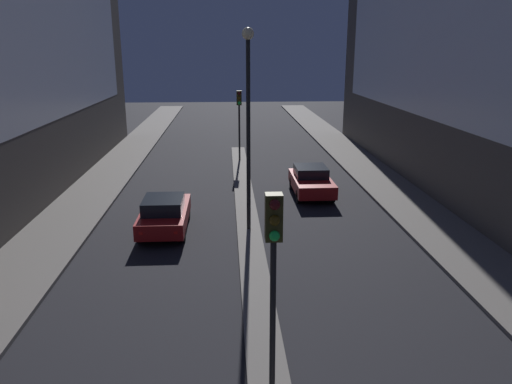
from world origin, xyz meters
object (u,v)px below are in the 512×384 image
object	(u,v)px
traffic_light_mid	(239,110)
traffic_light_near	(274,255)
car_left_lane	(165,213)
car_right_lane	(311,181)
street_lamp	(248,105)

from	to	relation	value
traffic_light_mid	traffic_light_near	bearing A→B (deg)	-90.00
traffic_light_mid	car_left_lane	world-z (taller)	traffic_light_mid
traffic_light_near	car_right_lane	bearing A→B (deg)	77.62
traffic_light_mid	street_lamp	size ratio (longest dim) A/B	0.58
car_left_lane	car_right_lane	size ratio (longest dim) A/B	1.04
traffic_light_near	traffic_light_mid	bearing A→B (deg)	90.00
traffic_light_mid	car_right_lane	xyz separation A→B (m)	(3.40, -7.96, -2.68)
car_right_lane	car_left_lane	bearing A→B (deg)	-144.79
car_left_lane	car_right_lane	bearing A→B (deg)	35.21
traffic_light_near	car_left_lane	world-z (taller)	traffic_light_near
street_lamp	car_right_lane	xyz separation A→B (m)	(3.40, 5.08, -4.35)
street_lamp	car_right_lane	world-z (taller)	street_lamp
traffic_light_near	street_lamp	bearing A→B (deg)	90.00
traffic_light_mid	car_left_lane	size ratio (longest dim) A/B	1.07
traffic_light_mid	street_lamp	world-z (taller)	street_lamp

